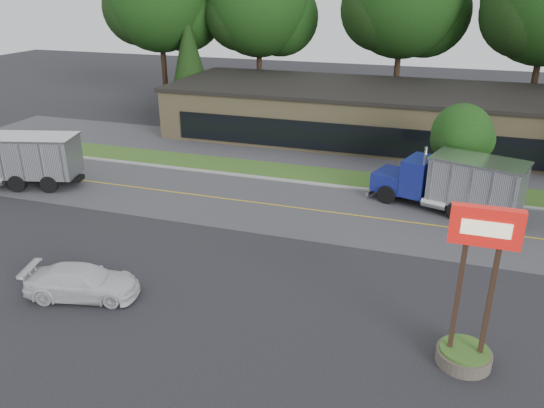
{
  "coord_description": "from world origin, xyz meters",
  "views": [
    {
      "loc": [
        8.83,
        -18.9,
        12.39
      ],
      "look_at": [
        0.93,
        5.05,
        1.8
      ],
      "focal_mm": 35.0,
      "sensor_mm": 36.0,
      "label": 1
    }
  ],
  "objects_px": {
    "dump_truck_red": "(11,159)",
    "dump_truck_blue": "(455,182)",
    "rally_car": "(82,282)",
    "bilo_sign": "(471,314)"
  },
  "relations": [
    {
      "from": "dump_truck_red",
      "to": "dump_truck_blue",
      "type": "relative_size",
      "value": 1.16
    },
    {
      "from": "dump_truck_red",
      "to": "rally_car",
      "type": "height_order",
      "value": "dump_truck_red"
    },
    {
      "from": "dump_truck_blue",
      "to": "rally_car",
      "type": "height_order",
      "value": "dump_truck_blue"
    },
    {
      "from": "dump_truck_blue",
      "to": "rally_car",
      "type": "relative_size",
      "value": 1.85
    },
    {
      "from": "bilo_sign",
      "to": "dump_truck_blue",
      "type": "distance_m",
      "value": 13.94
    },
    {
      "from": "dump_truck_blue",
      "to": "rally_car",
      "type": "xyz_separation_m",
      "value": [
        -14.75,
        -14.46,
        -1.12
      ]
    },
    {
      "from": "dump_truck_blue",
      "to": "bilo_sign",
      "type": "bearing_deg",
      "value": 109.97
    },
    {
      "from": "bilo_sign",
      "to": "dump_truck_blue",
      "type": "xyz_separation_m",
      "value": [
        -0.6,
        13.93,
        -0.22
      ]
    },
    {
      "from": "bilo_sign",
      "to": "dump_truck_blue",
      "type": "relative_size",
      "value": 0.68
    },
    {
      "from": "rally_car",
      "to": "bilo_sign",
      "type": "bearing_deg",
      "value": -102.34
    }
  ]
}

